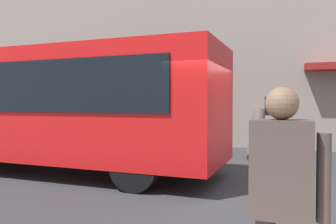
# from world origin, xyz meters

# --- Properties ---
(ground_plane) EXTENTS (60.00, 60.00, 0.00)m
(ground_plane) POSITION_xyz_m (0.00, 0.00, 0.00)
(ground_plane) COLOR #2B2B2D
(red_bus) EXTENTS (9.05, 2.54, 3.08)m
(red_bus) POSITION_xyz_m (4.93, -0.15, 1.68)
(red_bus) COLOR red
(red_bus) RESTS_ON ground_plane
(pedestrian_photographer) EXTENTS (0.53, 0.52, 1.70)m
(pedestrian_photographer) POSITION_xyz_m (-0.95, 4.41, 1.14)
(pedestrian_photographer) COLOR #2D2D33
(pedestrian_photographer) RESTS_ON sidewalk_curb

